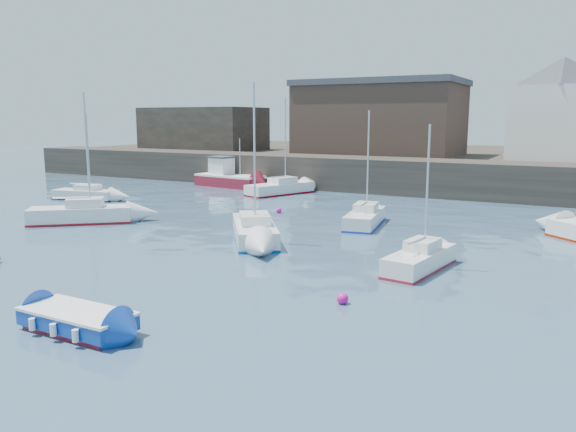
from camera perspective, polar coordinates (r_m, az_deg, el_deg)
The scene contains 16 objects.
water at distance 20.37m, azimuth -16.57°, elevation -9.30°, with size 220.00×220.00×0.00m, color #2D4760.
quay_wall at distance 50.62m, azimuth 12.57°, elevation 3.94°, with size 90.00×5.00×3.00m, color #28231E.
land_strip at distance 68.05m, azimuth 16.80°, elevation 5.15°, with size 90.00×32.00×2.80m, color #28231E.
bldg_east_d at distance 55.01m, azimuth 25.99°, elevation 9.77°, with size 11.14×11.14×8.95m.
warehouse at distance 59.82m, azimuth 9.32°, elevation 9.84°, with size 16.40×10.40×7.60m.
bldg_west at distance 69.46m, azimuth -8.60°, elevation 8.77°, with size 14.00×8.00×5.00m.
blue_dinghy at distance 18.85m, azimuth -20.61°, elevation -9.82°, with size 3.78×1.99×0.72m.
fishing_boat at distance 54.96m, azimuth -6.11°, elevation 3.95°, with size 7.33×3.55×4.67m.
sailboat_a at distance 37.89m, azimuth -20.26°, elevation 0.20°, with size 6.06×5.56×8.12m.
sailboat_b at distance 30.61m, azimuth -3.44°, elevation -1.43°, with size 5.55×6.47×8.38m.
sailboat_c at distance 25.26m, azimuth 13.28°, elevation -4.28°, with size 2.19×4.96×6.31m.
sailboat_e at distance 48.61m, azimuth -19.87°, elevation 2.10°, with size 5.62×2.75×6.93m.
sailboat_f at distance 35.04m, azimuth 7.83°, elevation -0.15°, with size 2.63×5.62×7.04m.
sailboat_h at distance 49.09m, azimuth -0.79°, elevation 2.87°, with size 4.18×6.71×8.24m.
buoy_mid at distance 20.44m, azimuth 5.56°, elevation -8.86°, with size 0.42×0.42×0.42m, color #DB0E91.
buoy_far at distance 39.36m, azimuth -0.94°, elevation 0.32°, with size 0.39×0.39×0.39m, color #DB0E91.
Camera 1 is at (13.83, -13.43, 6.56)m, focal length 35.00 mm.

